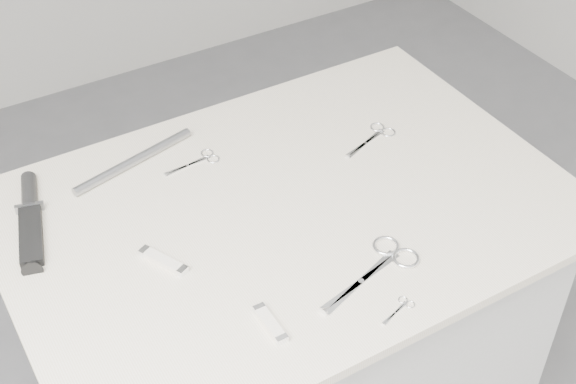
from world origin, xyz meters
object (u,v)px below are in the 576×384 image
embroidery_scissors_a (376,135)px  embroidery_scissors_b (200,160)px  large_shears (384,262)px  metal_rail (134,161)px  pocket_knife_a (270,324)px  pocket_knife_b (163,261)px  tiny_scissors (400,308)px  sheathed_knife (30,215)px  plinth (288,367)px

embroidery_scissors_a → embroidery_scissors_b: same height
large_shears → metal_rail: (-0.25, 0.45, 0.01)m
large_shears → pocket_knife_a: 0.23m
pocket_knife_b → embroidery_scissors_b: bearing=-64.4°
tiny_scissors → sheathed_knife: 0.66m
tiny_scissors → pocket_knife_a: bearing=141.6°
large_shears → pocket_knife_b: pocket_knife_b is taller
embroidery_scissors_b → tiny_scissors: 0.50m
plinth → pocket_knife_b: bearing=-175.7°
large_shears → pocket_knife_b: (-0.31, 0.19, 0.00)m
sheathed_knife → metal_rail: bearing=-61.6°
plinth → pocket_knife_a: bearing=-126.2°
embroidery_scissors_a → pocket_knife_b: (-0.50, -0.11, 0.00)m
embroidery_scissors_b → pocket_knife_b: bearing=-133.2°
embroidery_scissors_a → tiny_scissors: 0.45m
large_shears → plinth: bearing=91.3°
plinth → sheathed_knife: size_ratio=3.85×
embroidery_scissors_b → large_shears: bearing=-75.2°
embroidery_scissors_a → pocket_knife_a: 0.52m
metal_rail → large_shears: bearing=-60.7°
embroidery_scissors_b → tiny_scissors: (0.11, -0.49, -0.00)m
plinth → embroidery_scissors_a: size_ratio=6.87×
large_shears → embroidery_scissors_a: 0.35m
plinth → tiny_scissors: tiny_scissors is taller
embroidery_scissors_b → pocket_knife_a: size_ratio=1.39×
pocket_knife_a → metal_rail: size_ratio=0.30×
embroidery_scissors_b → pocket_knife_b: 0.27m
embroidery_scissors_a → sheathed_knife: sheathed_knife is taller
large_shears → sheathed_knife: bearing=123.5°
large_shears → metal_rail: bearing=103.6°
large_shears → embroidery_scissors_a: size_ratio=1.57×
plinth → metal_rail: (-0.19, 0.25, 0.48)m
large_shears → embroidery_scissors_a: bearing=41.1°
large_shears → pocket_knife_b: 0.36m
embroidery_scissors_a → tiny_scissors: same height
metal_rail → pocket_knife_a: bearing=-86.6°
pocket_knife_a → metal_rail: metal_rail is taller
embroidery_scissors_a → embroidery_scissors_b: (-0.33, 0.11, -0.00)m
large_shears → tiny_scissors: (-0.04, -0.09, -0.00)m
pocket_knife_b → plinth: bearing=-111.7°
plinth → tiny_scissors: size_ratio=13.06×
pocket_knife_b → pocket_knife_a: bearing=176.8°
plinth → embroidery_scissors_a: (0.25, 0.09, 0.47)m
large_shears → tiny_scissors: large_shears is taller
large_shears → embroidery_scissors_b: large_shears is taller
plinth → tiny_scissors: (0.03, -0.30, 0.47)m
embroidery_scissors_b → pocket_knife_a: bearing=-106.1°
sheathed_knife → pocket_knife_a: sheathed_knife is taller
embroidery_scissors_b → tiny_scissors: same height
large_shears → metal_rail: metal_rail is taller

